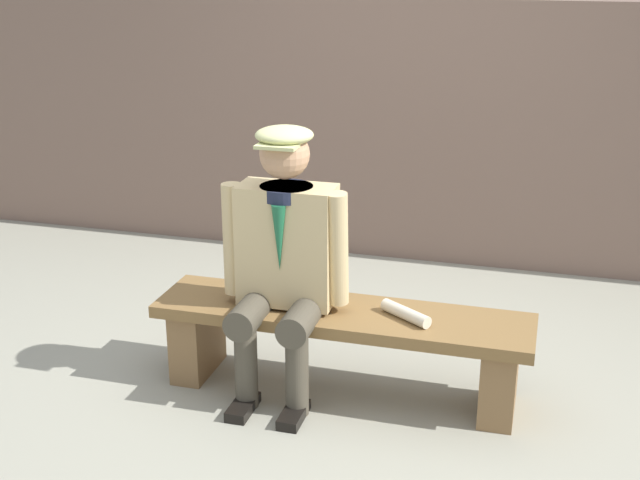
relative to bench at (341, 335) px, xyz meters
name	(u,v)px	position (x,y,z in m)	size (l,w,h in m)	color
ground_plane	(341,390)	(0.00, 0.00, -0.30)	(30.00, 30.00, 0.00)	gray
bench	(341,335)	(0.00, 0.00, 0.00)	(1.85, 0.44, 0.44)	brown
seated_man	(284,253)	(0.27, 0.06, 0.43)	(0.63, 0.57, 1.33)	tan
rolled_magazine	(406,313)	(-0.32, 0.02, 0.17)	(0.06, 0.06, 0.28)	beige
stadium_wall	(417,132)	(0.00, -2.06, 0.59)	(12.00, 0.24, 1.79)	#71594D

